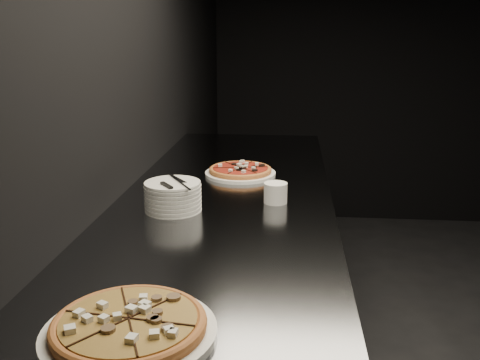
# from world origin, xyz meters

# --- Properties ---
(wall_left) EXTENTS (0.02, 5.00, 2.80)m
(wall_left) POSITION_xyz_m (-2.50, 0.00, 1.40)
(wall_left) COLOR black
(wall_left) RESTS_ON floor
(counter) EXTENTS (0.74, 2.44, 0.92)m
(counter) POSITION_xyz_m (-2.13, 0.00, 0.46)
(counter) COLOR #5B5C62
(counter) RESTS_ON floor
(pizza_mushroom) EXTENTS (0.33, 0.33, 0.04)m
(pizza_mushroom) POSITION_xyz_m (-2.20, -0.86, 0.94)
(pizza_mushroom) COLOR white
(pizza_mushroom) RESTS_ON counter
(pizza_tomato) EXTENTS (0.29, 0.29, 0.03)m
(pizza_tomato) POSITION_xyz_m (-2.11, 0.34, 0.94)
(pizza_tomato) COLOR white
(pizza_tomato) RESTS_ON counter
(plate_stack) EXTENTS (0.18, 0.18, 0.09)m
(plate_stack) POSITION_xyz_m (-2.28, -0.12, 0.97)
(plate_stack) COLOR white
(plate_stack) RESTS_ON counter
(cutlery) EXTENTS (0.09, 0.18, 0.01)m
(cutlery) POSITION_xyz_m (-2.27, -0.13, 1.02)
(cutlery) COLOR silver
(cutlery) RESTS_ON plate_stack
(ramekin) EXTENTS (0.08, 0.08, 0.07)m
(ramekin) POSITION_xyz_m (-1.95, -0.01, 0.96)
(ramekin) COLOR silver
(ramekin) RESTS_ON counter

